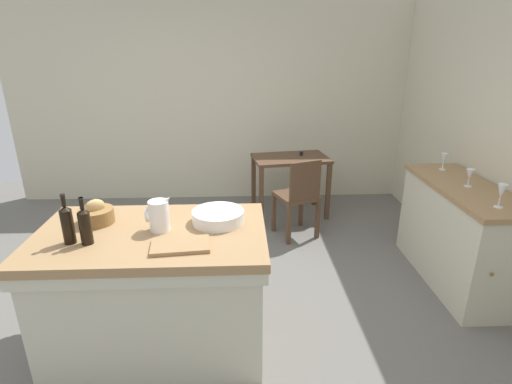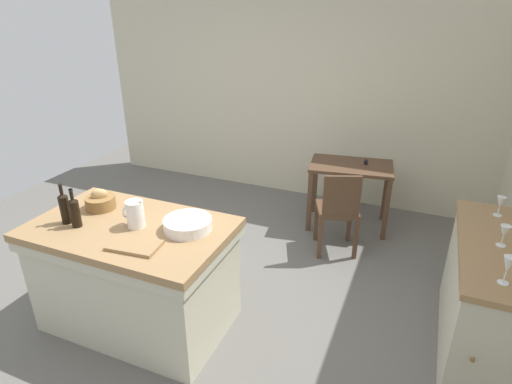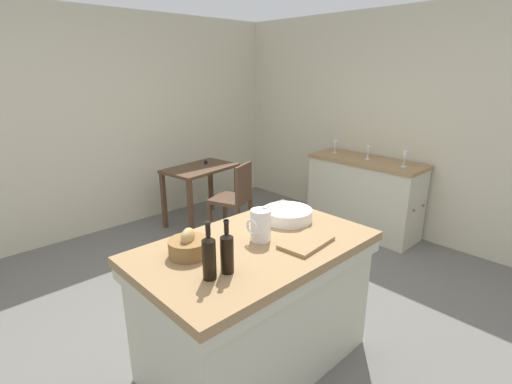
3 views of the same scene
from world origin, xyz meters
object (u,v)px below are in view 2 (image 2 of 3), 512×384
object	(u,v)px
side_cabinet	(486,299)
pitcher	(135,214)
wooden_chair	(338,209)
writing_desk	(351,175)
wine_glass_middle	(501,203)
wine_bottle_amber	(65,207)
wine_glass_far_left	(508,265)
wine_glass_left	(504,232)
wine_bottle_dark	(75,212)
island_table	(136,272)
bread_basket	(100,201)
wash_bowl	(188,224)
cutting_board	(134,245)

from	to	relation	value
side_cabinet	pitcher	xyz separation A→B (m)	(-2.45, -0.72, 0.54)
wooden_chair	writing_desk	bearing A→B (deg)	91.27
wine_glass_middle	wine_bottle_amber	bearing A→B (deg)	-155.74
writing_desk	wine_glass_far_left	xyz separation A→B (m)	(1.27, -2.04, 0.41)
wooden_chair	pitcher	bearing A→B (deg)	-125.39
wine_glass_left	wine_glass_middle	distance (m)	0.48
wooden_chair	wine_bottle_amber	xyz separation A→B (m)	(-1.68, -1.80, 0.53)
wine_bottle_dark	wine_glass_left	world-z (taller)	wine_bottle_dark
island_table	wine_glass_left	xyz separation A→B (m)	(2.51, 0.72, 0.53)
bread_basket	wine_glass_left	xyz separation A→B (m)	(2.91, 0.57, 0.06)
wash_bowl	island_table	bearing A→B (deg)	-164.35
side_cabinet	wine_glass_far_left	bearing A→B (deg)	-93.59
wooden_chair	wine_bottle_dark	world-z (taller)	wine_bottle_dark
island_table	wine_glass_left	distance (m)	2.67
wine_bottle_amber	wine_glass_left	xyz separation A→B (m)	(2.97, 0.86, -0.01)
wooden_chair	cutting_board	distance (m)	2.18
island_table	wash_bowl	xyz separation A→B (m)	(0.43, 0.12, 0.45)
side_cabinet	writing_desk	world-z (taller)	side_cabinet
bread_basket	wine_bottle_amber	bearing A→B (deg)	-102.64
island_table	writing_desk	size ratio (longest dim) A/B	1.54
bread_basket	wine_glass_far_left	distance (m)	2.88
wine_glass_left	wine_glass_middle	size ratio (longest dim) A/B	0.96
side_cabinet	bread_basket	bearing A→B (deg)	-168.74
bread_basket	wine_glass_middle	world-z (taller)	wine_glass_middle
pitcher	wash_bowl	bearing A→B (deg)	16.03
writing_desk	cutting_board	world-z (taller)	cutting_board
side_cabinet	wine_glass_middle	bearing A→B (deg)	87.69
cutting_board	wine_glass_far_left	size ratio (longest dim) A/B	1.92
island_table	cutting_board	size ratio (longest dim) A/B	4.32
wooden_chair	wash_bowl	xyz separation A→B (m)	(-0.79, -1.54, 0.44)
wine_bottle_dark	wine_glass_middle	world-z (taller)	wine_bottle_dark
pitcher	wine_bottle_amber	world-z (taller)	wine_bottle_amber
wine_bottle_dark	wine_bottle_amber	size ratio (longest dim) A/B	0.94
wash_bowl	wine_glass_far_left	world-z (taller)	wine_glass_far_left
island_table	wine_glass_left	bearing A→B (deg)	16.08
island_table	wine_bottle_dark	xyz separation A→B (m)	(-0.35, -0.15, 0.53)
wine_glass_middle	writing_desk	bearing A→B (deg)	140.29
wine_bottle_dark	wine_glass_far_left	distance (m)	2.86
bread_basket	wine_bottle_amber	size ratio (longest dim) A/B	0.73
wine_glass_left	writing_desk	bearing A→B (deg)	129.50
wash_bowl	wine_glass_far_left	xyz separation A→B (m)	(2.05, 0.14, 0.10)
island_table	bread_basket	size ratio (longest dim) A/B	6.40
side_cabinet	bread_basket	size ratio (longest dim) A/B	5.94
wine_glass_far_left	wine_bottle_amber	bearing A→B (deg)	-172.25
wine_glass_far_left	wine_glass_middle	xyz separation A→B (m)	(0.05, 0.95, -0.02)
island_table	wooden_chair	size ratio (longest dim) A/B	1.64
wash_bowl	wine_bottle_amber	distance (m)	0.93
bread_basket	cutting_board	world-z (taller)	bread_basket
wooden_chair	wine_glass_far_left	xyz separation A→B (m)	(1.26, -1.40, 0.54)
wine_bottle_amber	wine_glass_far_left	distance (m)	2.97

